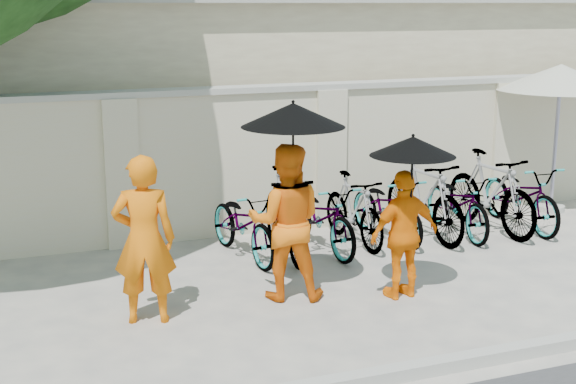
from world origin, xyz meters
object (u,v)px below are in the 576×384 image
object	(u,v)px
monk_center	(286,222)
patio_umbrella	(560,79)
monk_right	(404,234)
monk_left	(144,240)

from	to	relation	value
monk_center	patio_umbrella	xyz separation A→B (m)	(5.26, 2.06, 1.20)
monk_center	monk_right	world-z (taller)	monk_center
monk_left	monk_right	size ratio (longest dim) A/B	1.21
monk_left	monk_center	size ratio (longest dim) A/B	1.01
monk_right	monk_left	bearing A→B (deg)	-12.27
monk_left	patio_umbrella	xyz separation A→B (m)	(6.84, 2.20, 1.20)
monk_right	monk_center	bearing A→B (deg)	-26.15
monk_center	patio_umbrella	size ratio (longest dim) A/B	0.76
monk_left	monk_right	xyz separation A→B (m)	(2.80, -0.32, -0.15)
patio_umbrella	monk_center	bearing A→B (deg)	-158.56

